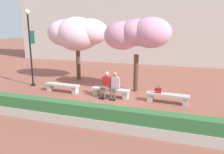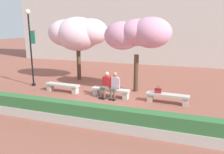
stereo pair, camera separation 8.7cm
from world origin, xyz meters
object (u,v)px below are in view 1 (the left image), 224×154
person_seated_right (115,84)px  lamp_post_with_banner (30,41)px  stone_bench_center (168,97)px  handbag (158,90)px  stone_bench_near_west (111,91)px  cherry_tree_main (137,34)px  person_seated_left (106,84)px  stone_bench_west_end (62,87)px  cherry_tree_secondary (77,33)px

person_seated_right → lamp_post_with_banner: 5.75m
stone_bench_center → handbag: handbag is taller
stone_bench_near_west → person_seated_right: person_seated_right is taller
person_seated_right → cherry_tree_main: (0.78, 1.43, 2.42)m
handbag → cherry_tree_main: cherry_tree_main is taller
stone_bench_near_west → cherry_tree_main: cherry_tree_main is taller
handbag → person_seated_left: bearing=-179.1°
stone_bench_center → handbag: size_ratio=5.78×
stone_bench_west_end → cherry_tree_secondary: bearing=100.9°
stone_bench_center → cherry_tree_main: size_ratio=0.49×
stone_bench_west_end → handbag: size_ratio=5.78×
person_seated_left → handbag: (2.57, 0.04, -0.12)m
stone_bench_west_end → lamp_post_with_banner: bearing=166.1°
cherry_tree_main → stone_bench_near_west: bearing=-125.9°
person_seated_left → cherry_tree_main: bearing=49.3°
person_seated_left → lamp_post_with_banner: bearing=172.6°
stone_bench_west_end → lamp_post_with_banner: 3.38m
stone_bench_near_west → stone_bench_center: bearing=0.0°
cherry_tree_main → lamp_post_with_banner: lamp_post_with_banner is taller
person_seated_right → cherry_tree_secondary: size_ratio=0.31×
stone_bench_near_west → stone_bench_center: same height
lamp_post_with_banner → stone_bench_center: bearing=-4.2°
cherry_tree_main → person_seated_left: bearing=-130.7°
cherry_tree_main → lamp_post_with_banner: bearing=-172.7°
stone_bench_near_west → lamp_post_with_banner: bearing=173.5°
person_seated_left → cherry_tree_secondary: (-3.14, 3.05, 2.36)m
stone_bench_west_end → cherry_tree_main: 4.91m
stone_bench_west_end → cherry_tree_main: (3.79, 1.37, 2.81)m
stone_bench_west_end → cherry_tree_secondary: 4.11m
person_seated_right → lamp_post_with_banner: (-5.37, 0.64, 1.95)m
stone_bench_west_end → person_seated_right: person_seated_right is taller
stone_bench_west_end → handbag: (5.13, -0.01, 0.27)m
stone_bench_west_end → cherry_tree_main: bearing=19.9°
handbag → stone_bench_center: bearing=1.3°
person_seated_left → lamp_post_with_banner: size_ratio=0.29×
stone_bench_west_end → cherry_tree_secondary: size_ratio=0.48×
person_seated_right → cherry_tree_main: bearing=61.4°
person_seated_right → handbag: person_seated_right is taller
stone_bench_center → lamp_post_with_banner: 8.30m
stone_bench_west_end → lamp_post_with_banner: lamp_post_with_banner is taller
stone_bench_center → person_seated_right: size_ratio=1.52×
stone_bench_west_end → stone_bench_near_west: bearing=0.0°
person_seated_right → lamp_post_with_banner: lamp_post_with_banner is taller
stone_bench_center → person_seated_right: person_seated_right is taller
stone_bench_near_west → handbag: 2.36m
handbag → stone_bench_near_west: bearing=179.7°
stone_bench_near_west → cherry_tree_secondary: (-3.37, 3.00, 2.75)m
person_seated_left → cherry_tree_main: size_ratio=0.33×
person_seated_left → person_seated_right: size_ratio=1.00×
stone_bench_west_end → cherry_tree_main: cherry_tree_main is taller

